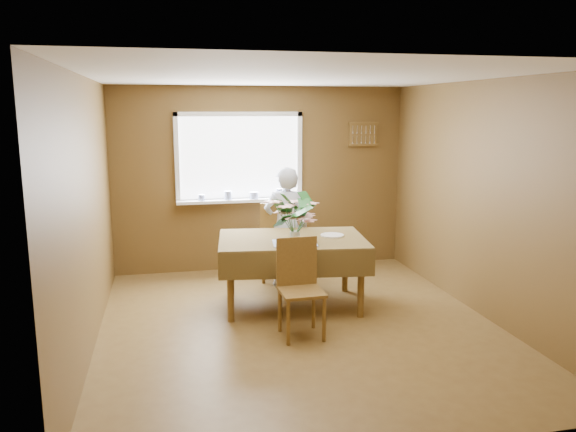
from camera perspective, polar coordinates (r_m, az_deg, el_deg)
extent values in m
plane|color=brown|center=(5.88, 1.18, -11.10)|extent=(4.50, 4.50, 0.00)
plane|color=white|center=(5.47, 1.28, 14.02)|extent=(4.50, 4.50, 0.00)
plane|color=brown|center=(7.72, -2.73, 3.77)|extent=(4.00, 0.00, 4.00)
plane|color=brown|center=(3.45, 10.13, -5.26)|extent=(4.00, 0.00, 4.00)
plane|color=brown|center=(5.43, -19.74, 0.16)|extent=(0.00, 4.50, 4.50)
plane|color=brown|center=(6.31, 19.17, 1.60)|extent=(0.00, 4.50, 4.50)
cube|color=white|center=(7.63, -4.96, 5.92)|extent=(1.60, 0.01, 1.10)
cube|color=white|center=(7.59, -5.02, 10.28)|extent=(1.72, 0.06, 0.06)
cube|color=white|center=(7.68, -4.88, 1.60)|extent=(1.72, 0.06, 0.06)
cube|color=white|center=(7.55, -11.23, 5.71)|extent=(0.06, 0.06, 1.22)
cube|color=white|center=(7.77, 1.17, 6.05)|extent=(0.06, 0.06, 1.22)
cube|color=white|center=(7.61, -4.81, 1.59)|extent=(1.72, 0.20, 0.04)
cylinder|color=white|center=(7.54, -8.78, 1.87)|extent=(0.09, 0.09, 0.08)
cylinder|color=white|center=(7.56, -6.12, 2.10)|extent=(0.11, 0.11, 0.12)
cylinder|color=white|center=(7.61, -3.48, 2.11)|extent=(0.12, 0.12, 0.09)
cylinder|color=white|center=(7.67, -0.88, 2.33)|extent=(0.10, 0.10, 0.13)
cube|color=brown|center=(8.02, 7.64, 8.25)|extent=(0.40, 0.03, 0.30)
cube|color=brown|center=(8.00, 7.70, 9.32)|extent=(0.44, 0.04, 0.03)
cube|color=brown|center=(8.01, 7.65, 7.18)|extent=(0.44, 0.04, 0.03)
cylinder|color=brown|center=(5.91, -5.87, -7.27)|extent=(0.07, 0.07, 0.73)
cylinder|color=brown|center=(6.05, 7.42, -6.87)|extent=(0.07, 0.07, 0.73)
cylinder|color=brown|center=(6.74, -5.82, -4.99)|extent=(0.07, 0.07, 0.73)
cylinder|color=brown|center=(6.86, 5.83, -4.70)|extent=(0.07, 0.07, 0.73)
cube|color=brown|center=(6.25, 0.44, -2.52)|extent=(1.66, 1.21, 0.04)
cube|color=#48381A|center=(6.24, 0.44, -2.30)|extent=(1.73, 1.28, 0.01)
cube|color=#48381A|center=(5.76, 0.99, -4.98)|extent=(1.60, 0.21, 0.29)
cube|color=#48381A|center=(6.81, -0.03, -2.49)|extent=(1.60, 0.21, 0.29)
cube|color=#48381A|center=(6.25, -6.93, -3.77)|extent=(0.15, 1.09, 0.29)
cube|color=#48381A|center=(6.41, 7.61, -3.43)|extent=(0.15, 1.09, 0.29)
cube|color=#51A3E7|center=(5.99, 0.69, -2.76)|extent=(0.50, 0.39, 0.01)
cylinder|color=brown|center=(7.46, 1.06, -4.39)|extent=(0.04, 0.04, 0.48)
cylinder|color=brown|center=(7.53, -1.82, -4.24)|extent=(0.04, 0.04, 0.48)
cylinder|color=brown|center=(7.09, 0.52, -5.18)|extent=(0.04, 0.04, 0.48)
cylinder|color=brown|center=(7.17, -2.51, -5.02)|extent=(0.04, 0.04, 0.48)
cube|color=brown|center=(7.25, -0.69, -2.75)|extent=(0.59, 0.59, 0.03)
cube|color=brown|center=(6.99, -1.05, -0.90)|extent=(0.42, 0.21, 0.53)
cylinder|color=brown|center=(5.35, 0.04, -10.83)|extent=(0.04, 0.04, 0.44)
cylinder|color=brown|center=(5.44, 3.69, -10.48)|extent=(0.04, 0.04, 0.44)
cylinder|color=brown|center=(5.67, -0.84, -9.56)|extent=(0.04, 0.04, 0.44)
cylinder|color=brown|center=(5.76, 2.61, -9.26)|extent=(0.04, 0.04, 0.44)
cube|color=brown|center=(5.47, 1.39, -7.72)|extent=(0.42, 0.42, 0.03)
cube|color=brown|center=(5.58, 0.88, -4.59)|extent=(0.41, 0.04, 0.49)
imported|color=white|center=(6.97, -0.18, -1.13)|extent=(0.61, 0.45, 1.50)
cylinder|color=white|center=(5.97, 0.70, -2.19)|extent=(0.11, 0.11, 0.14)
cylinder|color=#33662D|center=(5.94, 0.70, -1.19)|extent=(0.06, 0.06, 0.10)
cylinder|color=white|center=(6.36, 4.52, -1.96)|extent=(0.36, 0.36, 0.01)
cube|color=silver|center=(6.04, 1.84, -2.59)|extent=(0.13, 0.20, 0.00)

